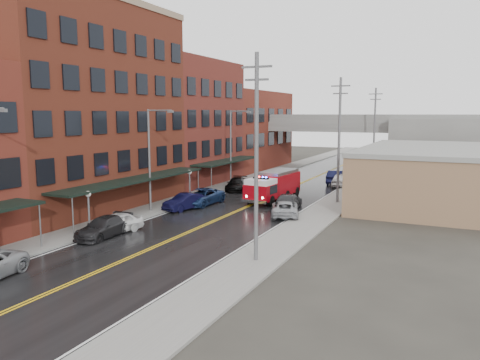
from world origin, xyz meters
The scene contains 30 objects.
road centered at (0.00, 30.00, 0.01)m, with size 11.00×160.00×0.02m, color black.
sidewalk_left centered at (-7.30, 30.00, 0.07)m, with size 3.00×160.00×0.15m, color slate.
sidewalk_right centered at (7.30, 30.00, 0.07)m, with size 3.00×160.00×0.15m, color slate.
curb_left centered at (-5.65, 30.00, 0.07)m, with size 0.30×160.00×0.15m, color gray.
curb_right centered at (5.65, 30.00, 0.07)m, with size 0.30×160.00×0.15m, color gray.
brick_building_b centered at (-13.30, 23.00, 9.00)m, with size 9.00×20.00×18.00m, color #5A2618.
brick_building_c centered at (-13.30, 40.50, 7.50)m, with size 9.00×15.00×15.00m, color maroon.
brick_building_far centered at (-13.30, 58.00, 6.00)m, with size 9.00×20.00×12.00m, color maroon.
tan_building centered at (16.00, 40.00, 2.50)m, with size 14.00×22.00×5.00m, color #8F704D.
right_far_block centered at (18.00, 70.00, 4.00)m, with size 18.00×30.00×8.00m, color slate.
awning_1 centered at (-7.49, 23.00, 2.99)m, with size 2.60×18.00×3.09m.
awning_2 centered at (-7.49, 40.50, 2.99)m, with size 2.60×13.00×3.09m.
globe_lamp_1 centered at (-6.40, 16.00, 2.31)m, with size 0.44×0.44×3.12m.
globe_lamp_2 centered at (-6.40, 30.00, 2.31)m, with size 0.44×0.44×3.12m.
street_lamp_1 centered at (-6.55, 24.00, 5.19)m, with size 2.64×0.22×9.00m.
street_lamp_2 centered at (-6.55, 40.00, 5.19)m, with size 2.64×0.22×9.00m.
utility_pole_0 centered at (7.20, 15.00, 6.31)m, with size 1.80×0.24×12.00m.
utility_pole_1 centered at (7.20, 35.00, 6.31)m, with size 1.80×0.24×12.00m.
utility_pole_2 centered at (7.20, 55.00, 6.31)m, with size 1.80×0.24×12.00m.
overpass centered at (0.00, 62.00, 5.99)m, with size 40.00×10.00×7.50m.
fire_truck centered at (0.99, 33.80, 1.57)m, with size 3.72×8.13×2.90m.
parked_car_left_3 centered at (-4.77, 15.64, 0.70)m, with size 1.96×4.81×1.40m, color black.
parked_car_left_4 centered at (-4.77, 16.80, 0.73)m, with size 1.73×4.29×1.46m, color silver.
parked_car_left_5 centered at (-4.57, 26.17, 0.73)m, with size 1.55×4.44×1.46m, color black.
parked_car_left_6 centered at (-4.39, 28.80, 0.77)m, with size 2.54×5.51×1.53m, color navy.
parked_car_left_7 centered at (-5.00, 37.87, 0.71)m, with size 1.98×4.87×1.41m, color black.
parked_car_right_0 centered at (4.55, 27.37, 0.66)m, with size 2.21×4.78×1.33m, color #95989C.
parked_car_right_1 centered at (3.83, 30.24, 0.73)m, with size 2.04×5.01×1.46m, color #27282A.
parked_car_right_2 centered at (5.00, 45.71, 0.79)m, with size 1.87×4.65×1.58m, color white.
parked_car_right_3 centered at (3.95, 47.80, 0.83)m, with size 1.75×5.01×1.65m, color black.
Camera 1 is at (17.61, -9.35, 8.64)m, focal length 35.00 mm.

